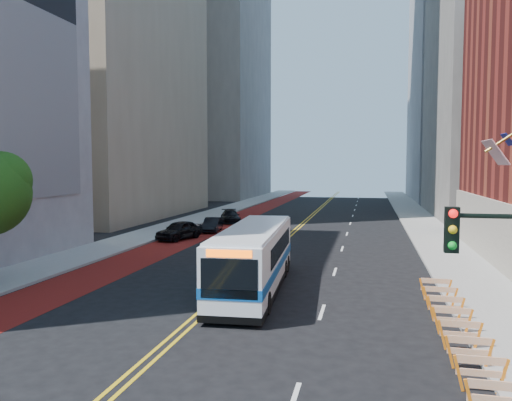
{
  "coord_description": "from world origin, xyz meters",
  "views": [
    {
      "loc": [
        6.61,
        -14.36,
        6.09
      ],
      "look_at": [
        1.55,
        8.0,
        4.45
      ],
      "focal_mm": 35.0,
      "sensor_mm": 36.0,
      "label": 1
    }
  ],
  "objects_px": {
    "transit_bus": "(254,257)",
    "car_b": "(212,225)",
    "car_c": "(231,216)",
    "car_a": "(179,230)",
    "traffic_signal": "(509,282)"
  },
  "relations": [
    {
      "from": "traffic_signal",
      "to": "car_b",
      "type": "relative_size",
      "value": 1.3
    },
    {
      "from": "traffic_signal",
      "to": "transit_bus",
      "type": "distance_m",
      "value": 14.95
    },
    {
      "from": "traffic_signal",
      "to": "transit_bus",
      "type": "bearing_deg",
      "value": 123.36
    },
    {
      "from": "transit_bus",
      "to": "car_b",
      "type": "distance_m",
      "value": 21.67
    },
    {
      "from": "traffic_signal",
      "to": "car_c",
      "type": "height_order",
      "value": "traffic_signal"
    },
    {
      "from": "car_a",
      "to": "car_c",
      "type": "distance_m",
      "value": 12.39
    },
    {
      "from": "car_a",
      "to": "car_c",
      "type": "xyz_separation_m",
      "value": [
        0.86,
        12.36,
        -0.11
      ]
    },
    {
      "from": "transit_bus",
      "to": "car_b",
      "type": "bearing_deg",
      "value": 109.52
    },
    {
      "from": "transit_bus",
      "to": "car_c",
      "type": "bearing_deg",
      "value": 104.38
    },
    {
      "from": "transit_bus",
      "to": "car_b",
      "type": "xyz_separation_m",
      "value": [
        -8.51,
        19.91,
        -0.99
      ]
    },
    {
      "from": "car_a",
      "to": "car_b",
      "type": "relative_size",
      "value": 1.16
    },
    {
      "from": "car_a",
      "to": "car_c",
      "type": "height_order",
      "value": "car_a"
    },
    {
      "from": "car_a",
      "to": "car_b",
      "type": "height_order",
      "value": "car_a"
    },
    {
      "from": "car_b",
      "to": "transit_bus",
      "type": "bearing_deg",
      "value": -74.03
    },
    {
      "from": "traffic_signal",
      "to": "car_a",
      "type": "relative_size",
      "value": 1.12
    }
  ]
}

